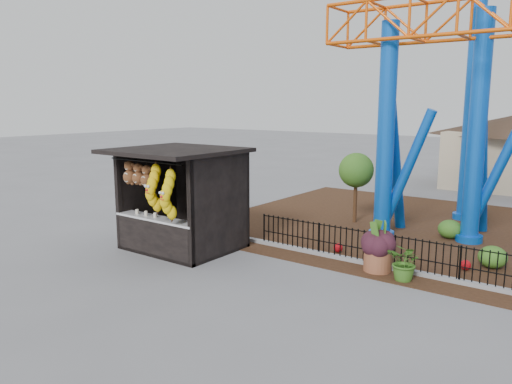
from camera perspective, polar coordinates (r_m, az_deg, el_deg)
The scene contains 9 objects.
ground at distance 13.11m, azimuth -2.52°, elevation -9.75°, with size 120.00×120.00×0.00m, color slate.
mulch_bed at distance 18.50m, azimuth 23.71°, elevation -4.68°, with size 18.00×12.00×0.02m, color #331E11.
curb at distance 13.83m, azimuth 18.93°, elevation -8.98°, with size 18.00×0.18×0.12m, color gray.
prize_booth at distance 15.32m, azimuth -9.06°, elevation -1.09°, with size 3.50×3.40×3.12m.
picket_fence at distance 13.47m, azimuth 22.71°, elevation -7.76°, with size 12.20×0.06×1.00m, color black, non-canonical shape.
terracotta_planter at distance 13.87m, azimuth 13.72°, elevation -7.49°, with size 0.74×0.74×0.66m, color brown.
planter_foliage at distance 13.69m, azimuth 13.84°, elevation -4.89°, with size 0.70×0.70×0.64m, color black.
potted_plant at distance 13.27m, azimuth 16.75°, elevation -7.70°, with size 0.89×0.77×0.98m, color #245D1B.
landscaping at distance 16.07m, azimuth 25.20°, elevation -5.92°, with size 8.77×4.19×0.62m.
Camera 1 is at (7.81, -9.55, 4.44)m, focal length 35.00 mm.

